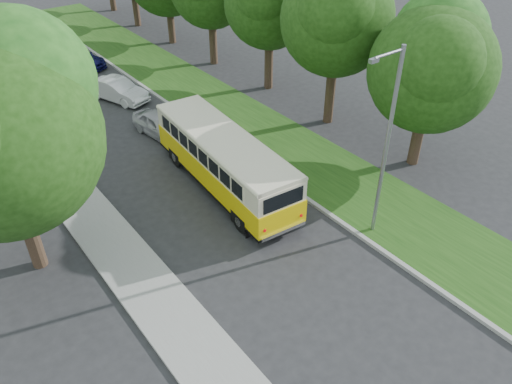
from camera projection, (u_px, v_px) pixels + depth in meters
ground at (256, 241)px, 20.59m from camera, size 120.00×120.00×0.00m
curb at (252, 161)px, 25.59m from camera, size 0.20×70.00×0.15m
grass_verge at (287, 148)px, 26.77m from camera, size 4.50×70.00×0.13m
sidewalk at (96, 224)px, 21.41m from camera, size 2.20×70.00×0.12m
lamppost_near at (386, 141)px, 18.56m from camera, size 1.71×0.16×8.00m
lamppost_far at (1, 60)px, 26.28m from camera, size 1.71×0.16×7.50m
warning_sign at (41, 127)px, 25.14m from camera, size 0.56×0.10×2.50m
vintage_bus at (224, 162)px, 22.96m from camera, size 3.20×9.66×2.82m
car_silver at (160, 125)px, 27.66m from camera, size 2.01×3.99×1.30m
car_white at (118, 90)px, 31.46m from camera, size 2.79×4.43×1.38m
car_blue at (79, 58)px, 36.29m from camera, size 3.29×4.72×1.27m
car_grey at (50, 40)px, 39.45m from camera, size 2.91×5.04×1.32m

